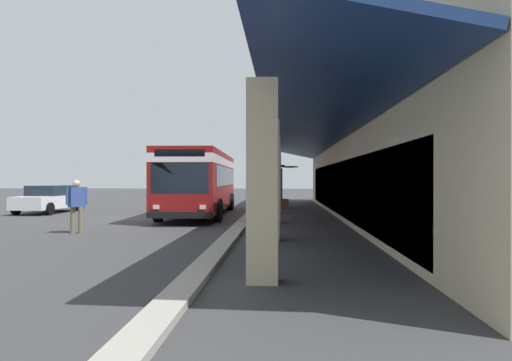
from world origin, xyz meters
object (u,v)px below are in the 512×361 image
transit_bus (201,178)px  potted_palm (281,198)px  pedestrian (77,203)px  parked_sedan_white (50,199)px

transit_bus → potted_palm: bearing=140.9°
pedestrian → potted_palm: bearing=151.8°
transit_bus → parked_sedan_white: size_ratio=2.53×
parked_sedan_white → potted_palm: size_ratio=1.63×
transit_bus → parked_sedan_white: (-0.82, -8.37, -1.10)m
parked_sedan_white → potted_palm: potted_palm is taller
parked_sedan_white → transit_bus: bearing=84.4°
transit_bus → pedestrian: size_ratio=6.30×
pedestrian → potted_palm: potted_palm is taller
potted_palm → parked_sedan_white: bearing=-71.4°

